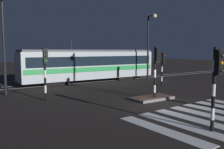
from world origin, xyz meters
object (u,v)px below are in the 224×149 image
street_lamp_trackside_left (4,31)px  tram (91,64)px  traffic_light_corner_far_right (163,64)px  traffic_light_kerb_mid_left (216,77)px  traffic_light_median_centre (156,65)px  traffic_light_corner_far_left (45,65)px  street_lamp_trackside_right (150,39)px

street_lamp_trackside_left → tram: 9.83m
street_lamp_trackside_left → traffic_light_corner_far_right: bearing=-13.9°
traffic_light_corner_far_right → traffic_light_kerb_mid_left: bearing=-125.9°
traffic_light_median_centre → traffic_light_corner_far_left: bearing=147.2°
traffic_light_kerb_mid_left → traffic_light_median_centre: 6.10m
traffic_light_corner_far_right → street_lamp_trackside_right: (1.65, 3.52, 2.35)m
traffic_light_corner_far_right → tram: 7.48m
tram → traffic_light_kerb_mid_left: bearing=-102.0°
traffic_light_corner_far_left → street_lamp_trackside_left: size_ratio=0.48×
traffic_light_kerb_mid_left → tram: tram is taller
traffic_light_kerb_mid_left → street_lamp_trackside_right: street_lamp_trackside_right is taller
street_lamp_trackside_left → street_lamp_trackside_right: street_lamp_trackside_left is taller
traffic_light_corner_far_left → traffic_light_median_centre: bearing=-32.8°
traffic_light_median_centre → tram: tram is taller
traffic_light_corner_far_left → street_lamp_trackside_right: size_ratio=0.50×
traffic_light_kerb_mid_left → tram: 16.65m
traffic_light_kerb_mid_left → traffic_light_corner_far_right: size_ratio=1.09×
traffic_light_kerb_mid_left → traffic_light_corner_far_left: size_ratio=0.97×
traffic_light_corner_far_right → tram: tram is taller
traffic_light_corner_far_right → traffic_light_corner_far_left: size_ratio=0.89×
traffic_light_kerb_mid_left → traffic_light_median_centre: (2.29, 5.65, 0.09)m
traffic_light_median_centre → street_lamp_trackside_right: 10.15m
tram → traffic_light_corner_far_left: bearing=-135.5°
traffic_light_median_centre → traffic_light_kerb_mid_left: bearing=-112.1°
street_lamp_trackside_right → tram: bearing=150.0°
traffic_light_corner_far_left → street_lamp_trackside_right: street_lamp_trackside_right is taller
traffic_light_median_centre → traffic_light_corner_far_right: size_ratio=1.13×
traffic_light_median_centre → street_lamp_trackside_right: (6.40, 7.60, 2.09)m
traffic_light_kerb_mid_left → street_lamp_trackside_right: 16.00m
traffic_light_kerb_mid_left → traffic_light_corner_far_right: bearing=54.1°
traffic_light_kerb_mid_left → traffic_light_corner_far_left: 10.06m
traffic_light_median_centre → street_lamp_trackside_right: bearing=49.9°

